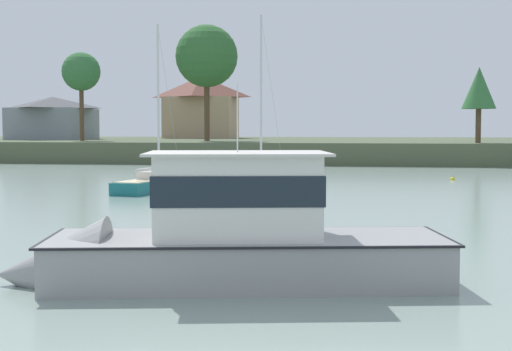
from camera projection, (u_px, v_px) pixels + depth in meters
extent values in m
cube|color=#4C563D|center=(355.00, 148.00, 86.67)|extent=(196.71, 42.28, 2.08)
cube|color=gray|center=(248.00, 273.00, 16.46)|extent=(9.12, 4.49, 1.66)
cone|color=gray|center=(51.00, 274.00, 16.29)|extent=(2.90, 3.00, 2.58)
cube|color=black|center=(248.00, 237.00, 16.41)|extent=(9.31, 4.64, 0.05)
cube|color=silver|center=(238.00, 196.00, 16.34)|extent=(3.96, 2.94, 1.82)
cube|color=#19232D|center=(238.00, 187.00, 16.33)|extent=(4.04, 3.00, 0.66)
cube|color=beige|center=(237.00, 153.00, 16.28)|extent=(4.45, 3.38, 0.06)
cylinder|color=silver|center=(237.00, 118.00, 16.22)|extent=(0.03, 0.03, 1.51)
cube|color=#196B70|center=(154.00, 189.00, 40.37)|extent=(2.92, 7.01, 1.11)
cube|color=#CCB78E|center=(154.00, 179.00, 40.33)|extent=(2.64, 6.57, 0.04)
cube|color=silver|center=(151.00, 175.00, 40.00)|extent=(1.32, 1.67, 0.41)
cylinder|color=silver|center=(158.00, 102.00, 40.57)|extent=(0.14, 0.14, 8.48)
cylinder|color=silver|center=(147.00, 170.00, 39.53)|extent=(0.62, 2.70, 0.11)
cylinder|color=silver|center=(147.00, 169.00, 39.53)|extent=(0.60, 2.44, 0.14)
cylinder|color=#999999|center=(169.00, 103.00, 41.85)|extent=(0.53, 2.70, 8.43)
cube|color=white|center=(257.00, 171.00, 56.74)|extent=(6.94, 8.63, 1.48)
cube|color=#CCB78E|center=(257.00, 161.00, 56.69)|extent=(6.41, 8.03, 0.04)
cube|color=silver|center=(255.00, 157.00, 57.07)|extent=(2.36, 2.46, 0.53)
cylinder|color=silver|center=(261.00, 89.00, 55.69)|extent=(0.18, 0.18, 11.09)
cylinder|color=silver|center=(251.00, 152.00, 57.60)|extent=(2.10, 2.99, 0.14)
cylinder|color=silver|center=(251.00, 152.00, 57.60)|extent=(1.90, 2.70, 0.14)
cylinder|color=#999999|center=(271.00, 88.00, 54.10)|extent=(2.01, 2.93, 11.04)
sphere|color=yellow|center=(453.00, 179.00, 48.82)|extent=(0.32, 0.32, 0.32)
torus|color=#333338|center=(453.00, 176.00, 48.80)|extent=(0.12, 0.12, 0.02)
cylinder|color=brown|center=(207.00, 106.00, 77.03)|extent=(0.58, 0.58, 7.42)
sphere|color=#2D602D|center=(207.00, 56.00, 76.69)|extent=(6.53, 6.53, 6.53)
cylinder|color=brown|center=(478.00, 115.00, 66.57)|extent=(0.49, 0.49, 5.06)
cone|color=#336B38|center=(479.00, 88.00, 66.41)|extent=(3.08, 3.08, 3.77)
cylinder|color=brown|center=(82.00, 111.00, 77.78)|extent=(0.46, 0.46, 6.41)
sphere|color=#336B38|center=(81.00, 72.00, 77.51)|extent=(4.07, 4.07, 4.07)
cube|color=gray|center=(53.00, 124.00, 87.84)|extent=(8.18, 9.10, 3.69)
pyramid|color=#47474C|center=(53.00, 103.00, 87.67)|extent=(8.84, 9.83, 1.39)
cube|color=tan|center=(201.00, 118.00, 97.46)|extent=(8.88, 7.23, 5.41)
pyramid|color=brown|center=(201.00, 87.00, 97.19)|extent=(9.59, 7.81, 2.78)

